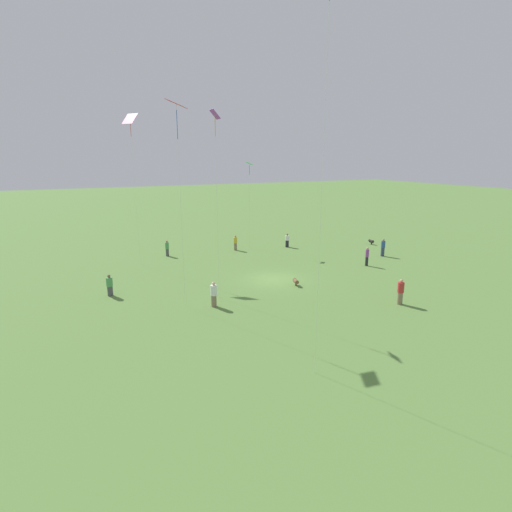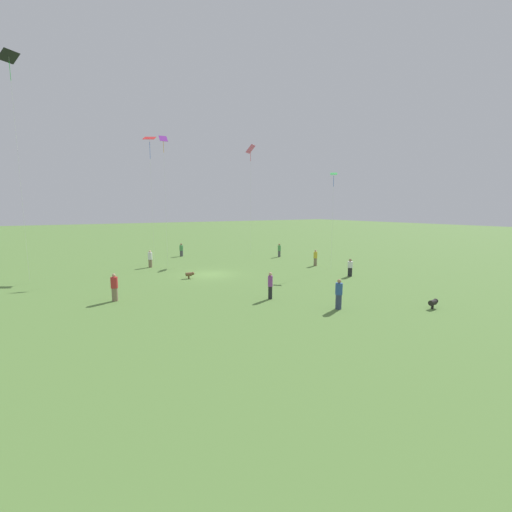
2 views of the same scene
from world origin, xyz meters
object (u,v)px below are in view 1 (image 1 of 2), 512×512
Objects in this scene: person_2 at (214,294)px; kite_3 at (176,110)px; person_1 at (400,292)px; person_7 at (110,286)px; person_4 at (367,256)px; kite_2 at (249,169)px; person_5 at (287,241)px; kite_4 at (130,123)px; person_6 at (235,243)px; person_0 at (167,248)px; dog_1 at (371,241)px; kite_5 at (215,125)px; person_3 at (383,248)px; dog_0 at (296,281)px.

person_2 is 0.13× the size of kite_3.
person_1 is 21.66m from person_7.
kite_2 is (6.95, -12.21, 8.15)m from person_4.
person_5 is at bearing 80.43° from person_2.
kite_4 is at bearing 77.97° from kite_3.
person_6 is 21.72m from kite_3.
kite_4 reaches higher than person_5.
kite_2 reaches higher than person_0.
person_6 is at bearing 160.65° from dog_1.
kite_4 reaches higher than kite_3.
person_0 reaches higher than person_7.
person_4 is 0.13× the size of kite_4.
person_2 is at bearing 19.82° from kite_4.
person_1 is 27.40m from kite_4.
person_5 is at bearing 60.41° from person_1.
person_4 is 20.03m from kite_5.
person_7 is at bearing 174.82° from person_3.
person_3 is 4.78m from person_4.
dog_0 is at bearing -90.85° from person_4.
person_0 is 7.70m from person_6.
kite_2 reaches higher than person_7.
person_7 is (20.81, 8.88, 0.03)m from person_5.
person_4 is 0.13× the size of kite_3.
person_3 is 10.86m from person_5.
dog_1 is (-23.40, -9.76, -12.06)m from kite_5.
person_1 is 2.35× the size of dog_0.
person_7 is at bearing -73.28° from person_0.
person_1 is 10.52m from person_4.
person_0 is at bearing 177.19° from kite_2.
person_1 is at bearing 11.44° from person_2.
person_0 is at bearing -141.13° from person_4.
kite_3 is at bearing 132.37° from person_1.
person_0 is 16.32m from dog_0.
person_7 is at bearing -149.68° from kite_2.
dog_1 is (-7.16, -7.49, -0.56)m from person_4.
kite_4 is (24.08, -7.73, 12.45)m from person_3.
person_7 is 2.22× the size of dog_1.
kite_4 reaches higher than person_1.
person_5 is 22.63m from person_7.
person_6 is 1.04× the size of person_7.
kite_2 is (-9.67, 0.18, 8.24)m from person_0.
kite_5 is at bearing -124.46° from kite_2.
kite_2 is (-10.28, -16.05, 8.21)m from person_2.
kite_4 is (3.27, 2.35, 12.53)m from person_0.
kite_4 is (-3.72, -8.28, 12.57)m from person_7.
person_4 is (-4.97, -9.27, 0.02)m from person_1.
kite_2 is at bearing 35.62° from kite_3.
person_3 is 1.01× the size of person_4.
dog_1 is at bearing 86.80° from person_5.
person_2 reaches higher than dog_1.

